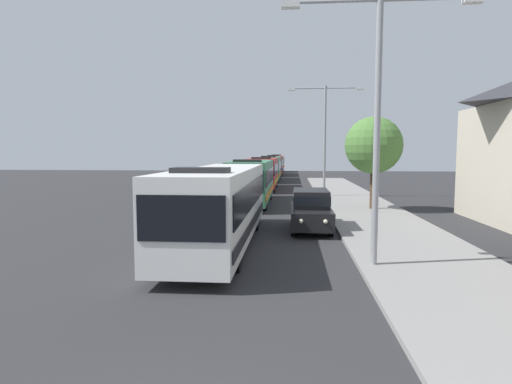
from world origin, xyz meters
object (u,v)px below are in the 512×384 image
object	(u,v)px
bus_lead	(220,203)
streetlamp_near	(378,102)
bus_second_in_line	(252,180)
roadside_tree	(374,145)
bus_middle	(264,172)
bus_fourth_in_line	(270,168)
white_suv	(311,208)
bus_rear	(274,164)
bus_tail_end	(277,162)
streetlamp_mid	(325,129)

from	to	relation	value
bus_lead	streetlamp_near	world-z (taller)	streetlamp_near
bus_second_in_line	roadside_tree	distance (m)	8.66
bus_middle	streetlamp_near	size ratio (longest dim) A/B	1.29
bus_fourth_in_line	roadside_tree	distance (m)	28.88
bus_second_in_line	roadside_tree	bearing A→B (deg)	-20.15
white_suv	bus_rear	bearing A→B (deg)	94.39
bus_fourth_in_line	roadside_tree	size ratio (longest dim) A/B	2.08
bus_second_in_line	bus_fourth_in_line	bearing A→B (deg)	90.00
bus_tail_end	roadside_tree	size ratio (longest dim) A/B	1.94
bus_fourth_in_line	streetlamp_near	xyz separation A→B (m)	(5.40, -41.43, 3.52)
bus_tail_end	white_suv	bearing A→B (deg)	-86.57
bus_middle	bus_fourth_in_line	bearing A→B (deg)	90.00
bus_rear	bus_fourth_in_line	bearing A→B (deg)	-90.00
bus_second_in_line	bus_rear	distance (m)	38.29
streetlamp_mid	bus_fourth_in_line	bearing A→B (deg)	105.19
bus_lead	bus_tail_end	xyz separation A→B (m)	(-0.00, 65.46, -0.00)
streetlamp_near	white_suv	bearing A→B (deg)	104.15
streetlamp_near	bus_tail_end	bearing A→B (deg)	94.51
bus_rear	white_suv	bearing A→B (deg)	-85.61
bus_fourth_in_line	streetlamp_mid	size ratio (longest dim) A/B	1.36
bus_second_in_line	bus_rear	world-z (taller)	same
bus_lead	bus_tail_end	distance (m)	65.46
bus_fourth_in_line	streetlamp_near	size ratio (longest dim) A/B	1.44
bus_middle	white_suv	size ratio (longest dim) A/B	2.19
streetlamp_near	roadside_tree	size ratio (longest dim) A/B	1.45
bus_second_in_line	streetlamp_mid	distance (m)	8.25
bus_middle	bus_second_in_line	bearing A→B (deg)	-90.00
bus_second_in_line	white_suv	xyz separation A→B (m)	(3.70, -9.86, -0.66)
roadside_tree	bus_second_in_line	bearing A→B (deg)	159.85
streetlamp_mid	bus_rear	bearing A→B (deg)	99.20
bus_second_in_line	white_suv	world-z (taller)	bus_second_in_line
streetlamp_mid	roadside_tree	distance (m)	8.31
bus_lead	streetlamp_mid	world-z (taller)	streetlamp_mid
bus_fourth_in_line	bus_rear	xyz separation A→B (m)	(0.00, 13.45, 0.00)
bus_fourth_in_line	white_suv	size ratio (longest dim) A/B	2.44
bus_second_in_line	bus_rear	size ratio (longest dim) A/B	0.87
bus_tail_end	roadside_tree	distance (m)	55.38
bus_second_in_line	streetlamp_near	bearing A→B (deg)	-71.99
bus_rear	streetlamp_near	bearing A→B (deg)	-84.38
bus_rear	bus_tail_end	xyz separation A→B (m)	(-0.00, 13.62, -0.00)
bus_fourth_in_line	streetlamp_near	world-z (taller)	streetlamp_near
roadside_tree	bus_tail_end	bearing A→B (deg)	98.12
bus_second_in_line	bus_tail_end	size ratio (longest dim) A/B	0.95
bus_lead	bus_second_in_line	size ratio (longest dim) A/B	1.15
bus_lead	bus_middle	distance (m)	25.83
bus_second_in_line	streetlamp_mid	size ratio (longest dim) A/B	1.21
bus_rear	white_suv	world-z (taller)	bus_rear
bus_middle	roadside_tree	world-z (taller)	roadside_tree
bus_rear	bus_tail_end	distance (m)	13.62
bus_tail_end	streetlamp_mid	distance (m)	47.41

